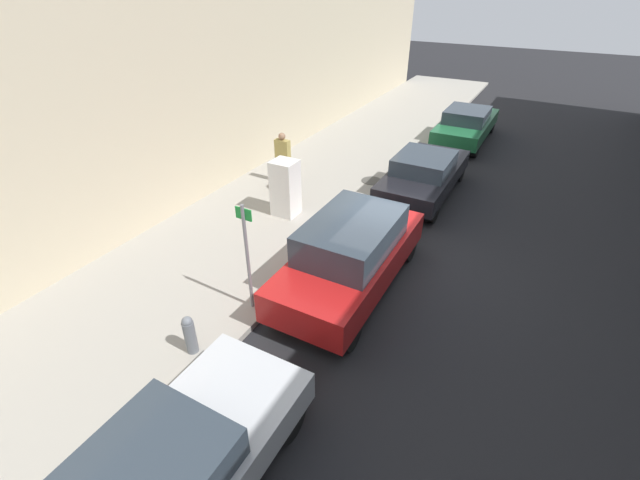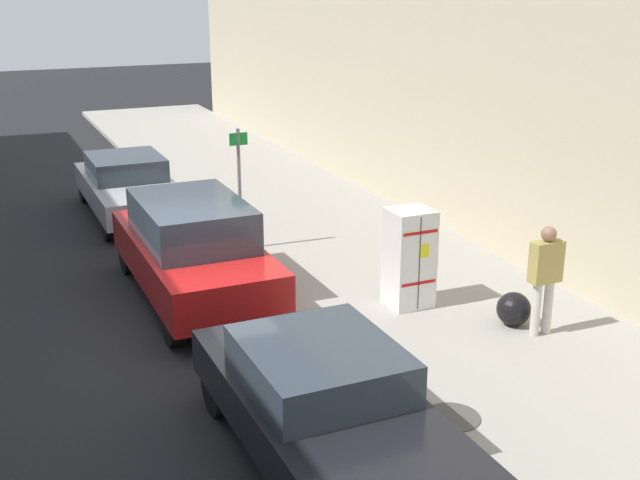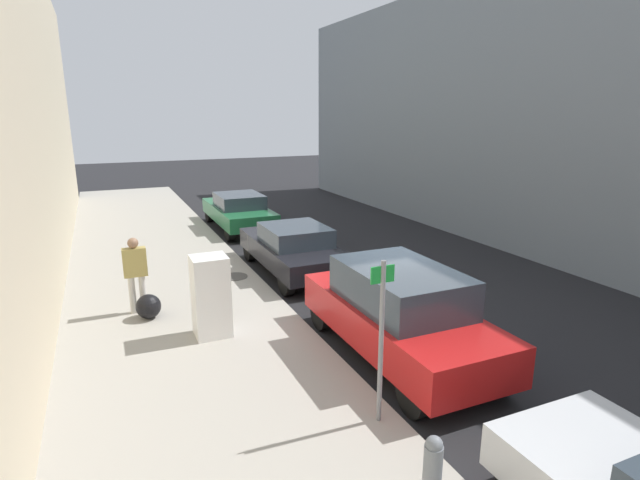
{
  "view_description": "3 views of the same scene",
  "coord_description": "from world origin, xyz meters",
  "px_view_note": "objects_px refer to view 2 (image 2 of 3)",
  "views": [
    {
      "loc": [
        2.51,
        -8.55,
        6.16
      ],
      "look_at": [
        -1.34,
        -1.51,
        1.14
      ],
      "focal_mm": 24.0,
      "sensor_mm": 36.0,
      "label": 1
    },
    {
      "loc": [
        2.65,
        11.34,
        5.3
      ],
      "look_at": [
        -2.73,
        -0.69,
        0.96
      ],
      "focal_mm": 45.0,
      "sensor_mm": 36.0,
      "label": 2
    },
    {
      "loc": [
        -5.46,
        -8.59,
        4.49
      ],
      "look_at": [
        -0.79,
        1.95,
        1.5
      ],
      "focal_mm": 28.0,
      "sensor_mm": 36.0,
      "label": 3
    }
  ],
  "objects_px": {
    "fire_hydrant": "(227,207)",
    "trash_bag": "(514,309)",
    "parked_sedan_dark": "(326,406)",
    "discarded_refrigerator": "(409,258)",
    "street_sign_post": "(239,183)",
    "parked_sedan_silver": "(129,185)",
    "pedestrian_walking_far": "(545,272)",
    "parked_suv_red": "(193,248)"
  },
  "relations": [
    {
      "from": "fire_hydrant",
      "to": "trash_bag",
      "type": "distance_m",
      "value": 7.22
    },
    {
      "from": "fire_hydrant",
      "to": "parked_sedan_dark",
      "type": "xyz_separation_m",
      "value": [
        1.67,
        8.82,
        0.19
      ]
    },
    {
      "from": "discarded_refrigerator",
      "to": "fire_hydrant",
      "type": "bearing_deg",
      "value": -75.81
    },
    {
      "from": "street_sign_post",
      "to": "parked_sedan_silver",
      "type": "relative_size",
      "value": 0.54
    },
    {
      "from": "street_sign_post",
      "to": "pedestrian_walking_far",
      "type": "bearing_deg",
      "value": 116.72
    },
    {
      "from": "discarded_refrigerator",
      "to": "parked_sedan_dark",
      "type": "bearing_deg",
      "value": 48.29
    },
    {
      "from": "parked_sedan_dark",
      "to": "parked_suv_red",
      "type": "bearing_deg",
      "value": -90.0
    },
    {
      "from": "parked_suv_red",
      "to": "pedestrian_walking_far",
      "type": "bearing_deg",
      "value": 137.81
    },
    {
      "from": "trash_bag",
      "to": "parked_suv_red",
      "type": "xyz_separation_m",
      "value": [
        4.13,
        -3.45,
        0.5
      ]
    },
    {
      "from": "parked_sedan_silver",
      "to": "trash_bag",
      "type": "bearing_deg",
      "value": 114.62
    },
    {
      "from": "discarded_refrigerator",
      "to": "trash_bag",
      "type": "distance_m",
      "value": 1.84
    },
    {
      "from": "fire_hydrant",
      "to": "parked_suv_red",
      "type": "distance_m",
      "value": 3.75
    },
    {
      "from": "parked_sedan_dark",
      "to": "parked_sedan_silver",
      "type": "bearing_deg",
      "value": -90.0
    },
    {
      "from": "parked_suv_red",
      "to": "parked_sedan_silver",
      "type": "bearing_deg",
      "value": -90.0
    },
    {
      "from": "discarded_refrigerator",
      "to": "parked_suv_red",
      "type": "xyz_separation_m",
      "value": [
        3.04,
        -2.07,
        -0.05
      ]
    },
    {
      "from": "parked_sedan_silver",
      "to": "discarded_refrigerator",
      "type": "bearing_deg",
      "value": 111.75
    },
    {
      "from": "street_sign_post",
      "to": "parked_sedan_dark",
      "type": "distance_m",
      "value": 7.43
    },
    {
      "from": "street_sign_post",
      "to": "trash_bag",
      "type": "xyz_separation_m",
      "value": [
        -2.68,
        5.22,
        -1.09
      ]
    },
    {
      "from": "parked_sedan_silver",
      "to": "parked_sedan_dark",
      "type": "height_order",
      "value": "parked_sedan_dark"
    },
    {
      "from": "street_sign_post",
      "to": "parked_sedan_dark",
      "type": "bearing_deg",
      "value": 78.69
    },
    {
      "from": "pedestrian_walking_far",
      "to": "trash_bag",
      "type": "bearing_deg",
      "value": 77.95
    },
    {
      "from": "trash_bag",
      "to": "fire_hydrant",
      "type": "bearing_deg",
      "value": -70.15
    },
    {
      "from": "trash_bag",
      "to": "parked_sedan_dark",
      "type": "distance_m",
      "value": 4.61
    },
    {
      "from": "parked_sedan_silver",
      "to": "parked_suv_red",
      "type": "relative_size",
      "value": 0.97
    },
    {
      "from": "fire_hydrant",
      "to": "trash_bag",
      "type": "relative_size",
      "value": 1.55
    },
    {
      "from": "fire_hydrant",
      "to": "trash_bag",
      "type": "height_order",
      "value": "fire_hydrant"
    },
    {
      "from": "fire_hydrant",
      "to": "trash_bag",
      "type": "bearing_deg",
      "value": 109.85
    },
    {
      "from": "parked_suv_red",
      "to": "discarded_refrigerator",
      "type": "bearing_deg",
      "value": 145.73
    },
    {
      "from": "discarded_refrigerator",
      "to": "parked_sedan_dark",
      "type": "relative_size",
      "value": 0.36
    },
    {
      "from": "street_sign_post",
      "to": "trash_bag",
      "type": "distance_m",
      "value": 5.96
    },
    {
      "from": "street_sign_post",
      "to": "fire_hydrant",
      "type": "relative_size",
      "value": 2.94
    },
    {
      "from": "parked_sedan_dark",
      "to": "fire_hydrant",
      "type": "bearing_deg",
      "value": -100.74
    },
    {
      "from": "fire_hydrant",
      "to": "discarded_refrigerator",
      "type": "bearing_deg",
      "value": 104.19
    },
    {
      "from": "discarded_refrigerator",
      "to": "pedestrian_walking_far",
      "type": "relative_size",
      "value": 0.95
    },
    {
      "from": "discarded_refrigerator",
      "to": "parked_suv_red",
      "type": "bearing_deg",
      "value": -34.27
    },
    {
      "from": "discarded_refrigerator",
      "to": "parked_suv_red",
      "type": "relative_size",
      "value": 0.35
    },
    {
      "from": "street_sign_post",
      "to": "fire_hydrant",
      "type": "distance_m",
      "value": 1.85
    },
    {
      "from": "parked_sedan_silver",
      "to": "parked_sedan_dark",
      "type": "distance_m",
      "value": 11.03
    },
    {
      "from": "fire_hydrant",
      "to": "parked_sedan_dark",
      "type": "relative_size",
      "value": 0.18
    },
    {
      "from": "fire_hydrant",
      "to": "parked_sedan_silver",
      "type": "bearing_deg",
      "value": -52.89
    },
    {
      "from": "trash_bag",
      "to": "pedestrian_walking_far",
      "type": "xyz_separation_m",
      "value": [
        -0.17,
        0.44,
        0.73
      ]
    },
    {
      "from": "trash_bag",
      "to": "pedestrian_walking_far",
      "type": "distance_m",
      "value": 0.87
    }
  ]
}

